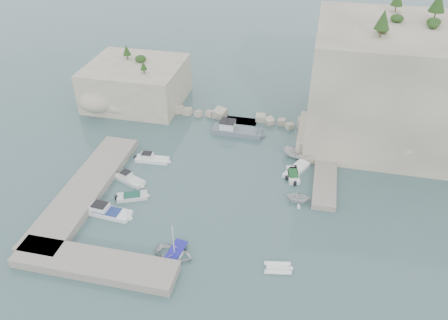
% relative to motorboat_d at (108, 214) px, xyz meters
% --- Properties ---
extents(ground, '(400.00, 400.00, 0.00)m').
position_rel_motorboat_d_xyz_m(ground, '(12.43, 4.28, 0.00)').
color(ground, '#426163').
rests_on(ground, ground).
extents(cliff_east, '(26.00, 22.00, 17.00)m').
position_rel_motorboat_d_xyz_m(cliff_east, '(35.43, 27.28, 8.50)').
color(cliff_east, beige).
rests_on(cliff_east, ground).
extents(cliff_terrace, '(8.00, 10.00, 2.50)m').
position_rel_motorboat_d_xyz_m(cliff_terrace, '(25.43, 22.28, 1.25)').
color(cliff_terrace, beige).
rests_on(cliff_terrace, ground).
extents(outcrop_west, '(16.00, 14.00, 7.00)m').
position_rel_motorboat_d_xyz_m(outcrop_west, '(-7.57, 29.28, 3.50)').
color(outcrop_west, beige).
rests_on(outcrop_west, ground).
extents(quay_west, '(5.00, 24.00, 1.10)m').
position_rel_motorboat_d_xyz_m(quay_west, '(-4.57, 3.28, 0.55)').
color(quay_west, '#9E9689').
rests_on(quay_west, ground).
extents(quay_south, '(18.00, 4.00, 1.10)m').
position_rel_motorboat_d_xyz_m(quay_south, '(2.43, -8.22, 0.55)').
color(quay_south, '#9E9689').
rests_on(quay_south, ground).
extents(ledge_east, '(3.00, 16.00, 0.80)m').
position_rel_motorboat_d_xyz_m(ledge_east, '(25.93, 14.28, 0.40)').
color(ledge_east, '#9E9689').
rests_on(ledge_east, ground).
extents(breakwater, '(28.00, 3.00, 1.40)m').
position_rel_motorboat_d_xyz_m(breakwater, '(11.43, 26.28, 0.70)').
color(breakwater, beige).
rests_on(breakwater, ground).
extents(motorboat_d, '(6.84, 2.52, 1.40)m').
position_rel_motorboat_d_xyz_m(motorboat_d, '(0.00, 0.00, 0.00)').
color(motorboat_d, white).
rests_on(motorboat_d, ground).
extents(motorboat_b, '(5.22, 3.33, 1.40)m').
position_rel_motorboat_d_xyz_m(motorboat_b, '(0.12, 6.78, 0.00)').
color(motorboat_b, silver).
rests_on(motorboat_b, ground).
extents(motorboat_a, '(5.38, 1.93, 1.40)m').
position_rel_motorboat_d_xyz_m(motorboat_a, '(1.44, 11.97, 0.00)').
color(motorboat_a, white).
rests_on(motorboat_a, ground).
extents(motorboat_c, '(4.48, 3.05, 0.70)m').
position_rel_motorboat_d_xyz_m(motorboat_c, '(1.83, 3.51, 0.00)').
color(motorboat_c, silver).
rests_on(motorboat_c, ground).
extents(rowboat, '(4.89, 3.82, 0.92)m').
position_rel_motorboat_d_xyz_m(rowboat, '(10.21, -4.77, 0.00)').
color(rowboat, white).
rests_on(rowboat, ground).
extents(inflatable_dinghy, '(3.33, 2.02, 0.44)m').
position_rel_motorboat_d_xyz_m(inflatable_dinghy, '(21.51, -4.18, 0.00)').
color(inflatable_dinghy, white).
rests_on(inflatable_dinghy, ground).
extents(tender_east_a, '(3.36, 2.92, 1.73)m').
position_rel_motorboat_d_xyz_m(tender_east_a, '(22.71, 7.46, 0.00)').
color(tender_east_a, white).
rests_on(tender_east_a, ground).
extents(tender_east_b, '(2.33, 4.44, 0.70)m').
position_rel_motorboat_d_xyz_m(tender_east_b, '(21.63, 12.67, 0.00)').
color(tender_east_b, white).
rests_on(tender_east_b, ground).
extents(tender_east_c, '(3.85, 5.45, 0.70)m').
position_rel_motorboat_d_xyz_m(tender_east_c, '(21.98, 13.98, 0.00)').
color(tender_east_c, white).
rests_on(tender_east_c, ground).
extents(tender_east_d, '(4.85, 2.77, 1.76)m').
position_rel_motorboat_d_xyz_m(tender_east_d, '(21.92, 17.22, 0.00)').
color(tender_east_d, silver).
rests_on(tender_east_d, ground).
extents(work_boat, '(8.66, 2.71, 2.20)m').
position_rel_motorboat_d_xyz_m(work_boat, '(11.93, 22.12, 0.00)').
color(work_boat, slate).
rests_on(work_boat, ground).
extents(rowboat_mast, '(0.10, 0.10, 4.20)m').
position_rel_motorboat_d_xyz_m(rowboat_mast, '(10.21, -4.77, 2.56)').
color(rowboat_mast, white).
rests_on(rowboat_mast, rowboat).
extents(vegetation, '(53.48, 13.88, 13.40)m').
position_rel_motorboat_d_xyz_m(vegetation, '(30.26, 28.69, 17.93)').
color(vegetation, '#1E4219').
rests_on(vegetation, ground).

